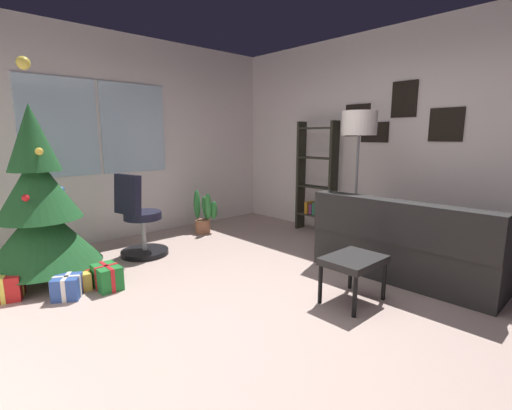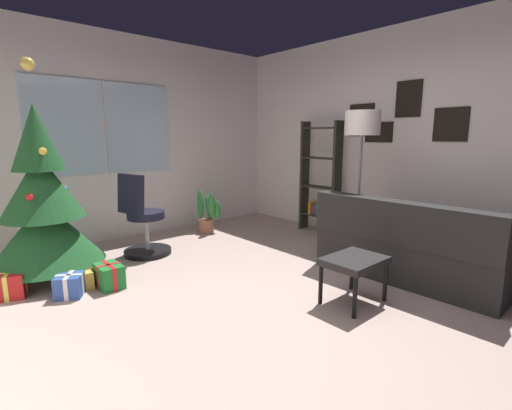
# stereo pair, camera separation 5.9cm
# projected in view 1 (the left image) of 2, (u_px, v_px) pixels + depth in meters

# --- Properties ---
(ground_plane) EXTENTS (4.74, 5.96, 0.10)m
(ground_plane) POSITION_uv_depth(u_px,v_px,m) (282.00, 310.00, 3.14)
(ground_plane) COLOR #B2988E
(wall_back_with_windows) EXTENTS (4.74, 0.12, 2.77)m
(wall_back_with_windows) POSITION_uv_depth(u_px,v_px,m) (123.00, 138.00, 5.05)
(wall_back_with_windows) COLOR silver
(wall_back_with_windows) RESTS_ON ground_plane
(wall_right_with_frames) EXTENTS (0.12, 5.96, 2.77)m
(wall_right_with_frames) POSITION_uv_depth(u_px,v_px,m) (419.00, 139.00, 4.49)
(wall_right_with_frames) COLOR silver
(wall_right_with_frames) RESTS_ON ground_plane
(couch) EXTENTS (1.64, 1.82, 0.82)m
(couch) POSITION_uv_depth(u_px,v_px,m) (423.00, 246.00, 3.79)
(couch) COLOR black
(couch) RESTS_ON ground_plane
(footstool) EXTENTS (0.52, 0.40, 0.41)m
(footstool) POSITION_uv_depth(u_px,v_px,m) (353.00, 263.00, 3.12)
(footstool) COLOR black
(footstool) RESTS_ON ground_plane
(holiday_tree) EXTENTS (1.07, 1.07, 2.13)m
(holiday_tree) POSITION_uv_depth(u_px,v_px,m) (40.00, 209.00, 3.55)
(holiday_tree) COLOR #4C331E
(holiday_tree) RESTS_ON ground_plane
(gift_box_red) EXTENTS (0.33, 0.32, 0.23)m
(gift_box_red) POSITION_uv_depth(u_px,v_px,m) (5.00, 287.00, 3.21)
(gift_box_red) COLOR red
(gift_box_red) RESTS_ON ground_plane
(gift_box_green) EXTENTS (0.21, 0.31, 0.23)m
(gift_box_green) POSITION_uv_depth(u_px,v_px,m) (107.00, 277.00, 3.44)
(gift_box_green) COLOR #1E722D
(gift_box_green) RESTS_ON ground_plane
(gift_box_gold) EXTENTS (0.23, 0.29, 0.17)m
(gift_box_gold) POSITION_uv_depth(u_px,v_px,m) (79.00, 280.00, 3.45)
(gift_box_gold) COLOR gold
(gift_box_gold) RESTS_ON ground_plane
(gift_box_blue) EXTENTS (0.30, 0.30, 0.21)m
(gift_box_blue) POSITION_uv_depth(u_px,v_px,m) (67.00, 287.00, 3.24)
(gift_box_blue) COLOR #2D4C99
(gift_box_blue) RESTS_ON ground_plane
(office_chair) EXTENTS (0.56, 0.56, 1.00)m
(office_chair) POSITION_uv_depth(u_px,v_px,m) (140.00, 224.00, 4.33)
(office_chair) COLOR black
(office_chair) RESTS_ON ground_plane
(bookshelf) EXTENTS (0.18, 0.64, 1.63)m
(bookshelf) POSITION_uv_depth(u_px,v_px,m) (317.00, 183.00, 5.39)
(bookshelf) COLOR #28271D
(bookshelf) RESTS_ON ground_plane
(floor_lamp) EXTENTS (0.40, 0.40, 1.71)m
(floor_lamp) POSITION_uv_depth(u_px,v_px,m) (359.00, 132.00, 4.25)
(floor_lamp) COLOR slate
(floor_lamp) RESTS_ON ground_plane
(potted_plant) EXTENTS (0.34, 0.41, 0.64)m
(potted_plant) POSITION_uv_depth(u_px,v_px,m) (205.00, 214.00, 5.44)
(potted_plant) COLOR #955D42
(potted_plant) RESTS_ON ground_plane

